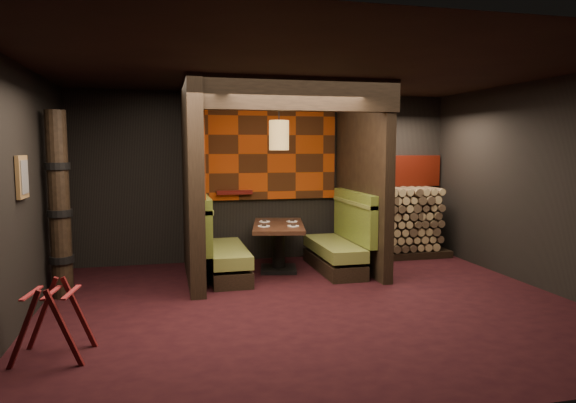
{
  "coord_description": "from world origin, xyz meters",
  "views": [
    {
      "loc": [
        -1.74,
        -5.89,
        1.94
      ],
      "look_at": [
        0.0,
        1.3,
        1.15
      ],
      "focal_mm": 32.0,
      "sensor_mm": 36.0,
      "label": 1
    }
  ],
  "objects_px": {
    "booth_bench_left": "(220,251)",
    "totem_column": "(59,206)",
    "pendant_lamp": "(279,135)",
    "firewood_stack": "(400,222)",
    "luggage_rack": "(53,318)",
    "booth_bench_right": "(340,245)",
    "dining_table": "(279,239)"
  },
  "relations": [
    {
      "from": "luggage_rack",
      "to": "totem_column",
      "type": "relative_size",
      "value": 0.31
    },
    {
      "from": "pendant_lamp",
      "to": "dining_table",
      "type": "bearing_deg",
      "value": 90.0
    },
    {
      "from": "booth_bench_right",
      "to": "booth_bench_left",
      "type": "bearing_deg",
      "value": 180.0
    },
    {
      "from": "totem_column",
      "to": "firewood_stack",
      "type": "height_order",
      "value": "totem_column"
    },
    {
      "from": "dining_table",
      "to": "totem_column",
      "type": "relative_size",
      "value": 0.64
    },
    {
      "from": "firewood_stack",
      "to": "pendant_lamp",
      "type": "bearing_deg",
      "value": -165.76
    },
    {
      "from": "dining_table",
      "to": "firewood_stack",
      "type": "relative_size",
      "value": 0.89
    },
    {
      "from": "dining_table",
      "to": "pendant_lamp",
      "type": "height_order",
      "value": "pendant_lamp"
    },
    {
      "from": "booth_bench_right",
      "to": "firewood_stack",
      "type": "relative_size",
      "value": 0.92
    },
    {
      "from": "totem_column",
      "to": "luggage_rack",
      "type": "bearing_deg",
      "value": -82.21
    },
    {
      "from": "dining_table",
      "to": "firewood_stack",
      "type": "bearing_deg",
      "value": 13.07
    },
    {
      "from": "dining_table",
      "to": "booth_bench_right",
      "type": "bearing_deg",
      "value": -9.63
    },
    {
      "from": "totem_column",
      "to": "firewood_stack",
      "type": "relative_size",
      "value": 1.39
    },
    {
      "from": "booth_bench_right",
      "to": "dining_table",
      "type": "height_order",
      "value": "booth_bench_right"
    },
    {
      "from": "booth_bench_left",
      "to": "booth_bench_right",
      "type": "height_order",
      "value": "same"
    },
    {
      "from": "booth_bench_left",
      "to": "firewood_stack",
      "type": "distance_m",
      "value": 3.33
    },
    {
      "from": "luggage_rack",
      "to": "totem_column",
      "type": "distance_m",
      "value": 2.2
    },
    {
      "from": "booth_bench_left",
      "to": "totem_column",
      "type": "height_order",
      "value": "totem_column"
    },
    {
      "from": "dining_table",
      "to": "totem_column",
      "type": "height_order",
      "value": "totem_column"
    },
    {
      "from": "firewood_stack",
      "to": "booth_bench_right",
      "type": "bearing_deg",
      "value": -152.65
    },
    {
      "from": "booth_bench_left",
      "to": "totem_column",
      "type": "relative_size",
      "value": 0.67
    },
    {
      "from": "pendant_lamp",
      "to": "firewood_stack",
      "type": "relative_size",
      "value": 0.56
    },
    {
      "from": "luggage_rack",
      "to": "firewood_stack",
      "type": "bearing_deg",
      "value": 32.97
    },
    {
      "from": "luggage_rack",
      "to": "booth_bench_left",
      "type": "bearing_deg",
      "value": 54.94
    },
    {
      "from": "booth_bench_left",
      "to": "dining_table",
      "type": "xyz_separation_m",
      "value": [
        0.93,
        0.16,
        0.11
      ]
    },
    {
      "from": "pendant_lamp",
      "to": "luggage_rack",
      "type": "distance_m",
      "value": 4.22
    },
    {
      "from": "booth_bench_left",
      "to": "luggage_rack",
      "type": "distance_m",
      "value": 3.15
    },
    {
      "from": "booth_bench_left",
      "to": "luggage_rack",
      "type": "relative_size",
      "value": 2.13
    },
    {
      "from": "pendant_lamp",
      "to": "firewood_stack",
      "type": "height_order",
      "value": "pendant_lamp"
    },
    {
      "from": "pendant_lamp",
      "to": "firewood_stack",
      "type": "bearing_deg",
      "value": 14.24
    },
    {
      "from": "dining_table",
      "to": "firewood_stack",
      "type": "distance_m",
      "value": 2.38
    },
    {
      "from": "booth_bench_left",
      "to": "luggage_rack",
      "type": "height_order",
      "value": "booth_bench_left"
    }
  ]
}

